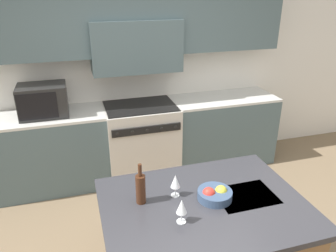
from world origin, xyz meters
The scene contains 9 objects.
back_cabinetry centered at (0.00, 2.10, 1.60)m, with size 10.00×0.46×2.70m.
back_counter centered at (0.00, 1.85, 0.47)m, with size 3.65×0.62×0.94m.
range_stove centered at (0.00, 1.83, 0.48)m, with size 0.89×0.70×0.95m.
microwave centered at (-1.10, 1.85, 1.12)m, with size 0.52×0.39×0.36m.
kitchen_island centered at (0.04, -0.14, 0.45)m, with size 1.44×1.07×0.90m.
wine_bottle centered at (-0.39, 0.01, 1.01)m, with size 0.07×0.07×0.31m.
wine_glass_near centered at (-0.18, -0.27, 1.01)m, with size 0.07×0.07×0.17m.
wine_glass_far centered at (-0.13, 0.01, 1.01)m, with size 0.07×0.07×0.17m.
fruit_bowl centered at (0.13, -0.10, 0.93)m, with size 0.25×0.25×0.10m.
Camera 1 is at (-0.75, -1.88, 2.33)m, focal length 35.00 mm.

